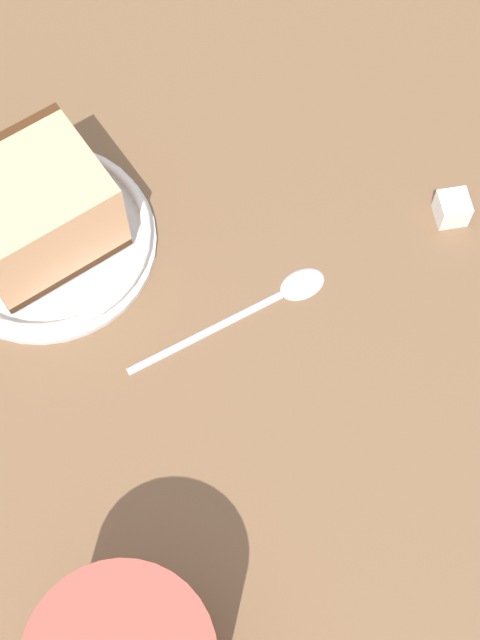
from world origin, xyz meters
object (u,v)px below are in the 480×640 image
Objects in this scene: teaspoon at (269,299)px; sugar_cube at (452,208)px; cake_slice at (33,209)px; small_plate at (46,239)px.

sugar_cube is (8.96, 9.70, 0.61)cm from teaspoon.
teaspoon is 5.77× the size of sugar_cube.
teaspoon is (14.70, 0.81, -3.61)cm from cake_slice.
sugar_cube is at bearing 47.26° from teaspoon.
sugar_cube is (23.66, 10.50, -3.00)cm from cake_slice.
small_plate is 1.25× the size of teaspoon.
small_plate is 7.23× the size of sugar_cube.
small_plate is at bearing -35.71° from cake_slice.
small_plate is 3.22cm from cake_slice.
teaspoon is 13.22cm from sugar_cube.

